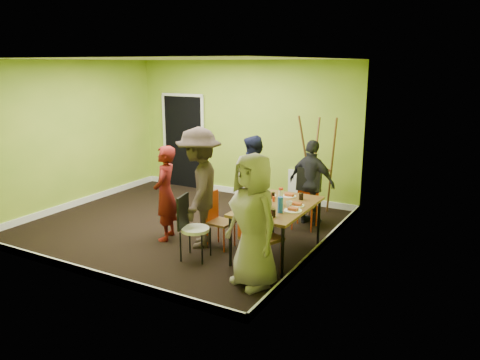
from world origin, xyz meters
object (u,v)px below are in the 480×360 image
(orange_bottle, at_px, (274,199))
(person_standing, at_px, (165,193))
(chair_front_end, at_px, (256,232))
(chair_bentwood, at_px, (191,224))
(blue_bottle, at_px, (280,205))
(person_left_near, at_px, (199,188))
(person_back_end, at_px, (312,183))
(chair_back_end, at_px, (308,186))
(person_front_end, at_px, (253,221))
(chair_left_far, at_px, (253,198))
(person_left_far, at_px, (252,180))
(easel, at_px, (317,167))
(dining_table, at_px, (278,209))
(chair_left_near, at_px, (217,216))
(thermos, at_px, (281,197))

(orange_bottle, xyz_separation_m, person_standing, (-1.67, -0.43, -0.03))
(chair_front_end, distance_m, chair_bentwood, 1.08)
(blue_bottle, height_order, person_left_near, person_left_near)
(chair_front_end, xyz_separation_m, orange_bottle, (-0.19, 0.94, 0.18))
(person_back_end, bearing_deg, chair_back_end, 83.78)
(person_front_end, bearing_deg, chair_front_end, 131.82)
(person_back_end, bearing_deg, chair_front_end, 103.21)
(orange_bottle, bearing_deg, person_back_end, 86.26)
(chair_left_far, bearing_deg, person_left_near, -10.95)
(orange_bottle, relative_size, person_front_end, 0.04)
(person_left_far, xyz_separation_m, person_left_near, (-0.19, -1.34, 0.14))
(chair_bentwood, xyz_separation_m, person_left_near, (-0.17, 0.48, 0.40))
(easel, bearing_deg, orange_bottle, -89.99)
(dining_table, distance_m, chair_left_near, 0.97)
(person_left_far, bearing_deg, person_left_near, -19.62)
(chair_left_far, relative_size, person_standing, 0.59)
(chair_bentwood, height_order, blue_bottle, blue_bottle)
(person_left_far, xyz_separation_m, person_front_end, (1.12, -2.13, 0.08))
(easel, bearing_deg, person_back_end, -80.14)
(chair_bentwood, distance_m, person_back_end, 2.45)
(chair_bentwood, relative_size, person_left_near, 0.51)
(easel, relative_size, person_left_far, 1.20)
(chair_bentwood, relative_size, blue_bottle, 4.18)
(chair_back_end, bearing_deg, orange_bottle, 82.09)
(orange_bottle, distance_m, person_front_end, 1.22)
(chair_back_end, relative_size, person_back_end, 0.67)
(chair_back_end, height_order, chair_front_end, chair_front_end)
(chair_left_near, xyz_separation_m, easel, (0.79, 2.19, 0.43))
(chair_back_end, relative_size, chair_front_end, 0.92)
(person_standing, bearing_deg, easel, 123.45)
(thermos, relative_size, person_standing, 0.15)
(chair_left_far, relative_size, thermos, 3.93)
(chair_left_far, relative_size, blue_bottle, 3.97)
(chair_front_end, height_order, person_left_far, person_left_far)
(chair_back_end, distance_m, easel, 0.65)
(chair_left_near, bearing_deg, person_back_end, 154.46)
(chair_bentwood, relative_size, easel, 0.51)
(chair_back_end, height_order, thermos, chair_back_end)
(dining_table, relative_size, chair_left_far, 1.70)
(chair_left_far, relative_size, chair_bentwood, 0.95)
(person_front_end, bearing_deg, person_left_near, 173.11)
(easel, bearing_deg, person_front_end, -84.92)
(dining_table, relative_size, orange_bottle, 20.92)
(dining_table, xyz_separation_m, thermos, (0.03, 0.03, 0.17))
(chair_front_end, xyz_separation_m, person_left_near, (-1.24, 0.54, 0.30))
(chair_left_near, relative_size, person_standing, 0.57)
(chair_left_far, relative_size, chair_back_end, 0.88)
(dining_table, distance_m, easel, 2.04)
(chair_back_end, xyz_separation_m, person_back_end, (0.03, 0.10, 0.03))
(dining_table, height_order, chair_left_near, chair_left_near)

